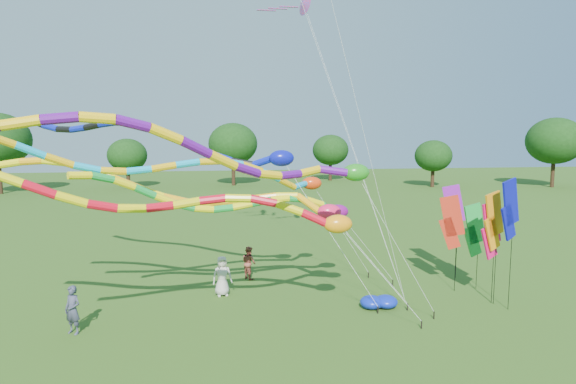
{
  "coord_description": "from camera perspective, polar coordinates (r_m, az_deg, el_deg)",
  "views": [
    {
      "loc": [
        -5.19,
        -14.28,
        7.1
      ],
      "look_at": [
        -2.32,
        4.47,
        4.8
      ],
      "focal_mm": 30.0,
      "sensor_mm": 36.0,
      "label": 1
    }
  ],
  "objects": [
    {
      "name": "ground",
      "position": [
        16.77,
        10.74,
        -18.26
      ],
      "size": [
        160.0,
        160.0,
        0.0
      ],
      "primitive_type": "plane",
      "color": "#295015",
      "rests_on": "ground"
    },
    {
      "name": "tree_ring",
      "position": [
        15.57,
        24.5,
        0.42
      ],
      "size": [
        117.09,
        120.28,
        9.65
      ],
      "color": "#382314",
      "rests_on": "ground"
    },
    {
      "name": "tube_kite_red",
      "position": [
        16.23,
        -10.22,
        -1.54
      ],
      "size": [
        15.55,
        1.32,
        7.03
      ],
      "rotation": [
        0.0,
        0.0,
        -0.01
      ],
      "color": "black",
      "rests_on": "ground"
    },
    {
      "name": "tube_kite_orange",
      "position": [
        18.91,
        -9.14,
        -0.19
      ],
      "size": [
        15.37,
        1.9,
        6.83
      ],
      "rotation": [
        0.0,
        0.0,
        -0.13
      ],
      "color": "black",
      "rests_on": "ground"
    },
    {
      "name": "tube_kite_purple",
      "position": [
        13.91,
        -6.18,
        4.16
      ],
      "size": [
        14.47,
        5.15,
        8.21
      ],
      "rotation": [
        0.0,
        0.0,
        0.35
      ],
      "color": "black",
      "rests_on": "ground"
    },
    {
      "name": "tube_kite_blue",
      "position": [
        20.82,
        -13.04,
        5.79
      ],
      "size": [
        14.68,
        6.69,
        8.42
      ],
      "rotation": [
        0.0,
        0.0,
        -0.39
      ],
      "color": "black",
      "rests_on": "ground"
    },
    {
      "name": "tube_kite_cyan",
      "position": [
        18.9,
        -8.49,
        2.36
      ],
      "size": [
        14.22,
        6.16,
        7.69
      ],
      "rotation": [
        0.0,
        0.0,
        0.43
      ],
      "color": "black",
      "rests_on": "ground"
    },
    {
      "name": "tube_kite_green",
      "position": [
        19.14,
        -3.75,
        -1.28
      ],
      "size": [
        12.82,
        4.21,
        6.41
      ],
      "rotation": [
        0.0,
        0.0,
        0.31
      ],
      "color": "black",
      "rests_on": "ground"
    },
    {
      "name": "delta_kite_high_c",
      "position": [
        24.4,
        1.87,
        21.37
      ],
      "size": [
        5.64,
        5.64,
        14.24
      ],
      "rotation": [
        0.0,
        0.0,
        0.33
      ],
      "color": "black",
      "rests_on": "ground"
    },
    {
      "name": "banner_pole_green",
      "position": [
        23.48,
        21.18,
        -4.22
      ],
      "size": [
        1.16,
        0.2,
        4.01
      ],
      "rotation": [
        0.0,
        0.0,
        0.1
      ],
      "color": "black",
      "rests_on": "ground"
    },
    {
      "name": "banner_pole_magenta_b",
      "position": [
        21.6,
        22.91,
        -4.17
      ],
      "size": [
        1.13,
        0.45,
        4.41
      ],
      "rotation": [
        0.0,
        0.0,
        0.32
      ],
      "color": "black",
      "rests_on": "ground"
    },
    {
      "name": "banner_pole_violet",
      "position": [
        24.84,
        18.97,
        -2.0
      ],
      "size": [
        1.13,
        0.44,
        4.68
      ],
      "rotation": [
        0.0,
        0.0,
        -0.32
      ],
      "color": "black",
      "rests_on": "ground"
    },
    {
      "name": "banner_pole_orange",
      "position": [
        21.43,
        23.19,
        -3.2
      ],
      "size": [
        1.12,
        0.48,
        4.81
      ],
      "rotation": [
        0.0,
        0.0,
        0.35
      ],
      "color": "black",
      "rests_on": "ground"
    },
    {
      "name": "banner_pole_blue_b",
      "position": [
        20.87,
        24.81,
        -1.93
      ],
      "size": [
        1.09,
        0.55,
        5.39
      ],
      "rotation": [
        0.0,
        0.0,
        0.42
      ],
      "color": "black",
      "rests_on": "ground"
    },
    {
      "name": "banner_pole_red",
      "position": [
        22.79,
        18.8,
        -3.43
      ],
      "size": [
        1.12,
        0.48,
        4.41
      ],
      "rotation": [
        0.0,
        0.0,
        -0.36
      ],
      "color": "black",
      "rests_on": "ground"
    },
    {
      "name": "blue_nylon_heap",
      "position": [
        21.01,
        10.91,
        -12.3
      ],
      "size": [
        1.36,
        1.58,
        0.53
      ],
      "color": "#0D24B3",
      "rests_on": "ground"
    },
    {
      "name": "person_a",
      "position": [
        21.66,
        -7.81,
        -9.84
      ],
      "size": [
        0.95,
        0.71,
        1.76
      ],
      "primitive_type": "imported",
      "rotation": [
        0.0,
        0.0,
        0.18
      ],
      "color": "beige",
      "rests_on": "ground"
    },
    {
      "name": "person_b",
      "position": [
        19.19,
        -24.16,
        -12.64
      ],
      "size": [
        0.76,
        0.69,
        1.75
      ],
      "primitive_type": "imported",
      "rotation": [
        0.0,
        0.0,
        -0.54
      ],
      "color": "#3A3C51",
      "rests_on": "ground"
    },
    {
      "name": "person_c",
      "position": [
        23.95,
        -4.66,
        -8.34
      ],
      "size": [
        0.93,
        0.99,
        1.62
      ],
      "primitive_type": "imported",
      "rotation": [
        0.0,
        0.0,
        2.12
      ],
      "color": "brown",
      "rests_on": "ground"
    }
  ]
}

